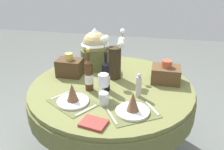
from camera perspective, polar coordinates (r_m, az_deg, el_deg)
dining_table at (r=2.17m, az=-0.18°, el=-5.46°), size 1.42×1.42×0.73m
place_setting_left at (r=1.86m, az=-9.15°, el=-5.14°), size 0.43×0.40×0.16m
place_setting_right at (r=1.73m, az=4.84°, el=-7.39°), size 0.43×0.40×0.16m
flower_vase at (r=2.16m, az=0.59°, el=3.96°), size 0.21×0.22×0.43m
wine_bottle_left at (r=1.97m, az=-1.40°, el=-0.21°), size 0.07×0.07×0.34m
wine_bottle_centre at (r=1.98m, az=-5.39°, el=0.05°), size 0.07×0.07×0.36m
wine_glass_left at (r=1.86m, az=-2.02°, el=-1.33°), size 0.08×0.08×0.20m
tumbler_near_right at (r=1.81m, az=-1.95°, el=-5.50°), size 0.07×0.07×0.10m
pepper_mill at (r=1.90m, az=6.21°, el=-2.56°), size 0.04×0.04×0.20m
book_on_table at (r=1.63m, az=-4.41°, el=-11.09°), size 0.19×0.16×0.02m
gift_tub_back_left at (r=2.40m, az=-3.93°, el=6.50°), size 0.29×0.29×0.40m
woven_basket_side_left at (r=2.28m, az=-9.83°, el=1.86°), size 0.23×0.16×0.22m
woven_basket_side_right at (r=2.19m, az=12.41°, el=0.30°), size 0.25×0.19×0.20m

